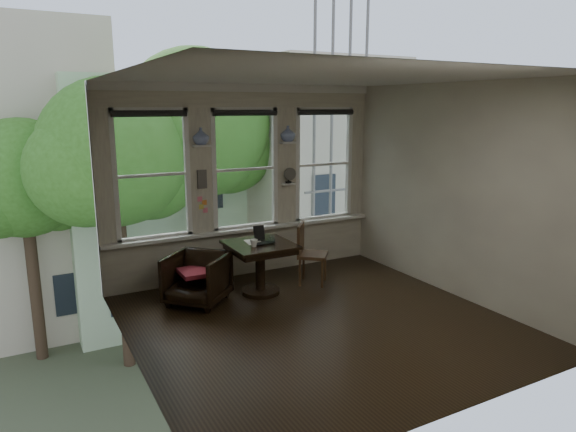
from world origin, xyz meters
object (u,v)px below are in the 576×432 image
armchair_left (197,279)px  table (260,268)px  side_chair_right (313,254)px  mug (254,243)px  laptop (267,244)px

armchair_left → table: bearing=41.9°
side_chair_right → armchair_left: bearing=127.7°
side_chair_right → mug: (-1.04, -0.12, 0.34)m
table → laptop: laptop is taller
laptop → mug: size_ratio=2.76×
side_chair_right → laptop: size_ratio=3.05×
armchair_left → mug: mug is taller
mug → side_chair_right: bearing=6.6°
table → laptop: size_ratio=2.98×
table → armchair_left: bearing=176.0°
side_chair_right → laptop: 0.90m
side_chair_right → mug: side_chair_right is taller
laptop → side_chair_right: bearing=3.6°
armchair_left → side_chair_right: size_ratio=0.84×
armchair_left → mug: (0.78, -0.18, 0.45)m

